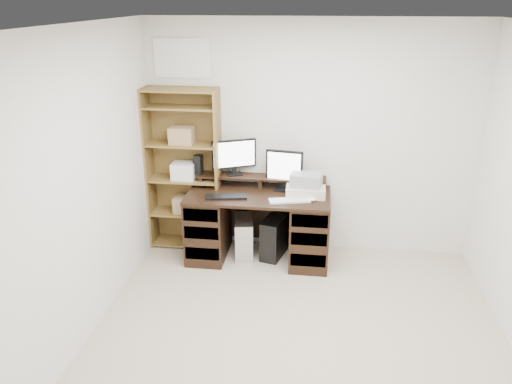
% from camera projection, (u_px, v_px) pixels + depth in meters
% --- Properties ---
extents(room, '(3.54, 4.04, 2.54)m').
position_uv_depth(room, '(300.00, 216.00, 3.47)').
color(room, '#B7A58E').
rests_on(room, ground).
extents(desk, '(1.50, 0.70, 0.75)m').
position_uv_depth(desk, '(259.00, 225.00, 5.36)').
color(desk, black).
rests_on(desk, ground).
extents(riser_shelf, '(1.40, 0.22, 0.12)m').
position_uv_depth(riser_shelf, '(261.00, 178.00, 5.39)').
color(riser_shelf, black).
rests_on(riser_shelf, desk).
extents(monitor_wide, '(0.45, 0.23, 0.38)m').
position_uv_depth(monitor_wide, '(234.00, 155.00, 5.36)').
color(monitor_wide, black).
rests_on(monitor_wide, riser_shelf).
extents(monitor_small, '(0.39, 0.17, 0.43)m').
position_uv_depth(monitor_small, '(284.00, 169.00, 5.26)').
color(monitor_small, black).
rests_on(monitor_small, desk).
extents(speaker, '(0.10, 0.10, 0.21)m').
position_uv_depth(speaker, '(198.00, 164.00, 5.41)').
color(speaker, black).
rests_on(speaker, riser_shelf).
extents(keyboard_black, '(0.44, 0.22, 0.02)m').
position_uv_depth(keyboard_black, '(226.00, 197.00, 5.12)').
color(keyboard_black, black).
rests_on(keyboard_black, desk).
extents(keyboard_white, '(0.43, 0.22, 0.02)m').
position_uv_depth(keyboard_white, '(290.00, 200.00, 5.03)').
color(keyboard_white, silver).
rests_on(keyboard_white, desk).
extents(mouse, '(0.10, 0.08, 0.03)m').
position_uv_depth(mouse, '(312.00, 200.00, 5.03)').
color(mouse, white).
rests_on(mouse, desk).
extents(printer, '(0.41, 0.31, 0.10)m').
position_uv_depth(printer, '(306.00, 190.00, 5.18)').
color(printer, beige).
rests_on(printer, desk).
extents(basket, '(0.34, 0.27, 0.13)m').
position_uv_depth(basket, '(306.00, 180.00, 5.14)').
color(basket, gray).
rests_on(basket, printer).
extents(tower_silver, '(0.26, 0.45, 0.43)m').
position_uv_depth(tower_silver, '(244.00, 237.00, 5.49)').
color(tower_silver, silver).
rests_on(tower_silver, ground).
extents(tower_black, '(0.30, 0.48, 0.45)m').
position_uv_depth(tower_black, '(275.00, 236.00, 5.47)').
color(tower_black, black).
rests_on(tower_black, ground).
extents(bookshelf, '(0.80, 0.30, 1.80)m').
position_uv_depth(bookshelf, '(184.00, 168.00, 5.47)').
color(bookshelf, olive).
rests_on(bookshelf, ground).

